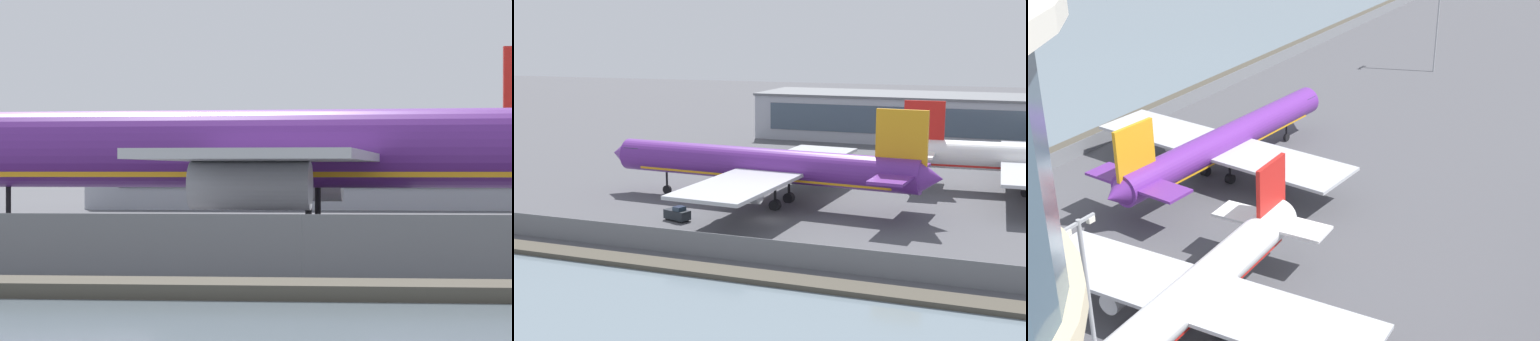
# 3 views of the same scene
# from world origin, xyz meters

# --- Properties ---
(ground_plane) EXTENTS (500.00, 500.00, 0.00)m
(ground_plane) POSITION_xyz_m (0.00, 0.00, 0.00)
(ground_plane) COLOR #4C4C51
(shoreline_seawall) EXTENTS (320.00, 3.00, 0.50)m
(shoreline_seawall) POSITION_xyz_m (0.00, -20.50, 0.25)
(shoreline_seawall) COLOR #474238
(shoreline_seawall) RESTS_ON ground
(perimeter_fence) EXTENTS (280.00, 0.10, 2.54)m
(perimeter_fence) POSITION_xyz_m (0.00, -16.00, 1.27)
(perimeter_fence) COLOR slate
(perimeter_fence) RESTS_ON ground
(cargo_jet_purple) EXTENTS (47.89, 41.32, 13.53)m
(cargo_jet_purple) POSITION_xyz_m (-2.95, 7.66, 5.16)
(cargo_jet_purple) COLOR #602889
(cargo_jet_purple) RESTS_ON ground
(passenger_jet_white_red) EXTENTS (44.39, 38.05, 12.92)m
(passenger_jet_white_red) POSITION_xyz_m (31.30, 27.04, 4.93)
(passenger_jet_white_red) COLOR white
(passenger_jet_white_red) RESTS_ON ground
(baggage_tug) EXTENTS (3.54, 2.53, 1.80)m
(baggage_tug) POSITION_xyz_m (-10.10, -4.09, 0.81)
(baggage_tug) COLOR #1E2328
(baggage_tug) RESTS_ON ground
(apron_light_mast_apron_west) EXTENTS (3.20, 0.40, 19.38)m
(apron_light_mast_apron_west) POSITION_xyz_m (43.50, 27.17, 10.95)
(apron_light_mast_apron_west) COLOR #93969B
(apron_light_mast_apron_west) RESTS_ON ground
(apron_light_mast_apron_east) EXTENTS (3.20, 0.40, 21.93)m
(apron_light_mast_apron_east) POSITION_xyz_m (-68.75, 16.00, 12.25)
(apron_light_mast_apron_east) COLOR #93969B
(apron_light_mast_apron_east) RESTS_ON ground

